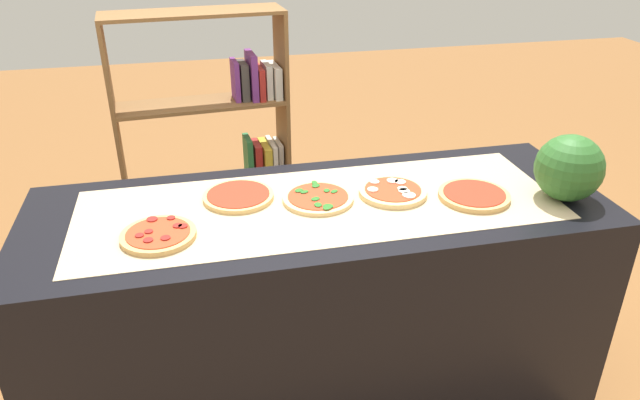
{
  "coord_description": "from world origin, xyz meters",
  "views": [
    {
      "loc": [
        -0.41,
        -1.82,
        1.92
      ],
      "look_at": [
        0.0,
        0.0,
        0.96
      ],
      "focal_mm": 33.38,
      "sensor_mm": 36.0,
      "label": 1
    }
  ],
  "objects_px": {
    "pizza_plain_1": "(238,196)",
    "pizza_mozzarella_3": "(393,192)",
    "pizza_spinach_2": "(318,198)",
    "bookshelf": "(227,150)",
    "watermelon": "(569,168)",
    "pizza_pepperoni_0": "(158,235)",
    "pizza_plain_4": "(474,195)"
  },
  "relations": [
    {
      "from": "pizza_plain_1",
      "to": "bookshelf",
      "type": "xyz_separation_m",
      "value": [
        0.03,
        1.14,
        -0.29
      ]
    },
    {
      "from": "pizza_pepperoni_0",
      "to": "watermelon",
      "type": "distance_m",
      "value": 1.43
    },
    {
      "from": "pizza_plain_1",
      "to": "pizza_spinach_2",
      "type": "distance_m",
      "value": 0.29
    },
    {
      "from": "pizza_spinach_2",
      "to": "pizza_pepperoni_0",
      "type": "bearing_deg",
      "value": -165.66
    },
    {
      "from": "pizza_spinach_2",
      "to": "pizza_mozzarella_3",
      "type": "relative_size",
      "value": 1.03
    },
    {
      "from": "watermelon",
      "to": "bookshelf",
      "type": "xyz_separation_m",
      "value": [
        -1.12,
        1.4,
        -0.39
      ]
    },
    {
      "from": "pizza_plain_1",
      "to": "pizza_mozzarella_3",
      "type": "relative_size",
      "value": 1.02
    },
    {
      "from": "bookshelf",
      "to": "pizza_plain_4",
      "type": "bearing_deg",
      "value": -58.92
    },
    {
      "from": "pizza_plain_1",
      "to": "pizza_plain_4",
      "type": "xyz_separation_m",
      "value": [
        0.83,
        -0.18,
        0.0
      ]
    },
    {
      "from": "pizza_pepperoni_0",
      "to": "pizza_plain_4",
      "type": "xyz_separation_m",
      "value": [
        1.11,
        0.04,
        0.0
      ]
    },
    {
      "from": "pizza_pepperoni_0",
      "to": "pizza_plain_1",
      "type": "height_order",
      "value": "pizza_pepperoni_0"
    },
    {
      "from": "pizza_pepperoni_0",
      "to": "bookshelf",
      "type": "bearing_deg",
      "value": 77.14
    },
    {
      "from": "pizza_pepperoni_0",
      "to": "bookshelf",
      "type": "relative_size",
      "value": 0.17
    },
    {
      "from": "pizza_spinach_2",
      "to": "bookshelf",
      "type": "height_order",
      "value": "bookshelf"
    },
    {
      "from": "pizza_pepperoni_0",
      "to": "pizza_mozzarella_3",
      "type": "relative_size",
      "value": 0.97
    },
    {
      "from": "pizza_pepperoni_0",
      "to": "pizza_plain_1",
      "type": "bearing_deg",
      "value": 38.31
    },
    {
      "from": "pizza_pepperoni_0",
      "to": "bookshelf",
      "type": "xyz_separation_m",
      "value": [
        0.31,
        1.36,
        -0.29
      ]
    },
    {
      "from": "pizza_plain_1",
      "to": "pizza_spinach_2",
      "type": "xyz_separation_m",
      "value": [
        0.28,
        -0.08,
        -0.0
      ]
    },
    {
      "from": "pizza_spinach_2",
      "to": "bookshelf",
      "type": "distance_m",
      "value": 1.28
    },
    {
      "from": "pizza_mozzarella_3",
      "to": "bookshelf",
      "type": "bearing_deg",
      "value": 112.93
    },
    {
      "from": "watermelon",
      "to": "bookshelf",
      "type": "height_order",
      "value": "bookshelf"
    },
    {
      "from": "watermelon",
      "to": "bookshelf",
      "type": "distance_m",
      "value": 1.83
    },
    {
      "from": "pizza_plain_1",
      "to": "pizza_mozzarella_3",
      "type": "bearing_deg",
      "value": -9.26
    },
    {
      "from": "pizza_plain_4",
      "to": "watermelon",
      "type": "relative_size",
      "value": 1.07
    },
    {
      "from": "pizza_pepperoni_0",
      "to": "pizza_plain_1",
      "type": "xyz_separation_m",
      "value": [
        0.28,
        0.22,
        -0.0
      ]
    },
    {
      "from": "pizza_spinach_2",
      "to": "pizza_plain_4",
      "type": "relative_size",
      "value": 1.0
    },
    {
      "from": "pizza_plain_1",
      "to": "pizza_plain_4",
      "type": "distance_m",
      "value": 0.85
    },
    {
      "from": "pizza_plain_1",
      "to": "watermelon",
      "type": "height_order",
      "value": "watermelon"
    },
    {
      "from": "pizza_mozzarella_3",
      "to": "watermelon",
      "type": "bearing_deg",
      "value": -15.05
    },
    {
      "from": "pizza_plain_4",
      "to": "pizza_mozzarella_3",
      "type": "bearing_deg",
      "value": 161.62
    },
    {
      "from": "pizza_plain_1",
      "to": "bookshelf",
      "type": "distance_m",
      "value": 1.18
    },
    {
      "from": "pizza_plain_1",
      "to": "watermelon",
      "type": "distance_m",
      "value": 1.18
    }
  ]
}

